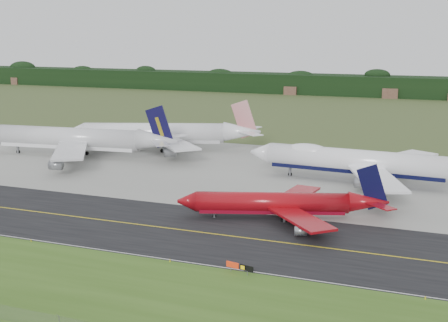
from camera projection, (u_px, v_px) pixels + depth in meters
ground at (234, 229)px, 121.90m from camera, size 600.00×600.00×0.00m
grass_verge at (149, 299)px, 89.98m from camera, size 400.00×30.00×0.01m
taxiway at (226, 235)px, 118.25m from camera, size 400.00×32.00×0.02m
apron at (300, 175)px, 168.40m from camera, size 400.00×78.00×0.01m
taxiway_centreline at (226, 235)px, 118.25m from camera, size 400.00×0.40×0.00m
taxiway_edge_line at (193, 263)px, 104.11m from camera, size 400.00×0.25×0.00m
horizon_treeline at (395, 88)px, 370.42m from camera, size 700.00×25.00×12.00m
jet_ba_747 at (365, 162)px, 157.61m from camera, size 64.66×53.45×16.25m
jet_red_737 at (284, 203)px, 128.28m from camera, size 42.53×33.74×11.78m
jet_navy_gold at (78, 139)px, 191.63m from camera, size 65.52×56.75×16.90m
jet_star_tail at (164, 134)px, 202.03m from camera, size 61.45×49.92×16.68m
taxiway_sign at (240, 267)px, 99.40m from camera, size 4.89×1.16×1.65m
edge_marker_left at (31, 240)px, 114.65m from camera, size 0.16×0.16×0.50m
edge_marker_center at (170, 261)px, 104.50m from camera, size 0.16×0.16×0.50m
edge_marker_right at (425, 298)px, 89.88m from camera, size 0.16×0.16×0.50m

